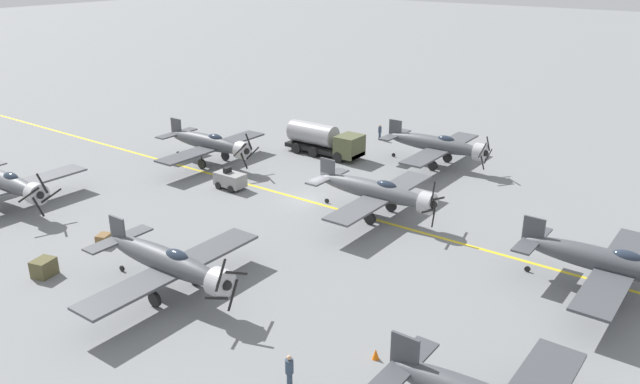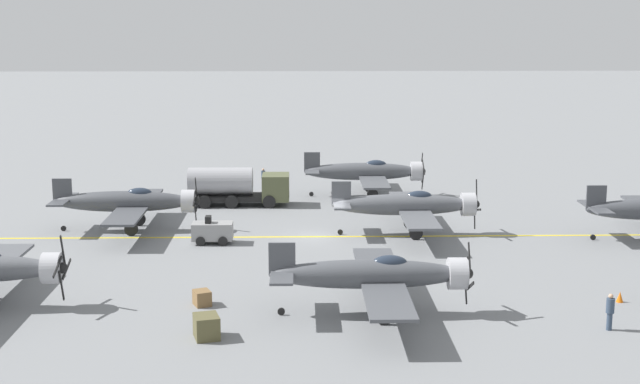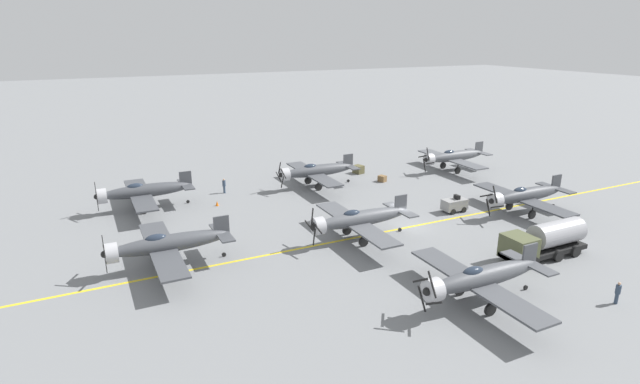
% 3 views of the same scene
% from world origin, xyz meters
% --- Properties ---
extents(ground_plane, '(400.00, 400.00, 0.00)m').
position_xyz_m(ground_plane, '(0.00, 0.00, 0.00)').
color(ground_plane, slate).
extents(taxiway_stripe, '(0.30, 160.00, 0.01)m').
position_xyz_m(taxiway_stripe, '(0.00, 0.00, 0.00)').
color(taxiway_stripe, yellow).
rests_on(taxiway_stripe, ground).
extents(airplane_mid_left, '(12.00, 9.98, 3.65)m').
position_xyz_m(airplane_mid_left, '(-14.01, 3.83, 2.01)').
color(airplane_mid_left, '#4B4D52').
rests_on(airplane_mid_left, ground).
extents(airplane_mid_center, '(12.00, 9.98, 3.77)m').
position_xyz_m(airplane_mid_center, '(-0.55, 5.60, 2.01)').
color(airplane_mid_center, '#53555A').
rests_on(airplane_mid_center, ground).
extents(airplane_mid_right, '(12.00, 9.98, 3.65)m').
position_xyz_m(airplane_mid_right, '(16.06, 1.96, 2.01)').
color(airplane_mid_right, '#494C51').
rests_on(airplane_mid_right, ground).
extents(airplane_near_center, '(12.00, 9.98, 3.68)m').
position_xyz_m(airplane_near_center, '(-2.06, -13.32, 2.01)').
color(airplane_near_center, '#44474C').
rests_on(airplane_near_center, ground).
extents(fuel_tanker, '(2.68, 8.00, 2.98)m').
position_xyz_m(fuel_tanker, '(-10.52, -6.47, 1.51)').
color(fuel_tanker, black).
rests_on(fuel_tanker, ground).
extents(tow_tractor, '(1.57, 2.60, 1.79)m').
position_xyz_m(tow_tractor, '(1.60, -7.34, 0.79)').
color(tow_tractor, gray).
rests_on(tow_tractor, ground).
extents(ground_crew_walking, '(0.38, 0.38, 1.75)m').
position_xyz_m(ground_crew_walking, '(18.55, 12.71, 0.96)').
color(ground_crew_walking, '#334256').
rests_on(ground_crew_walking, ground).
extents(ground_crew_inspecting, '(0.36, 0.36, 1.64)m').
position_xyz_m(ground_crew_inspecting, '(-18.18, -4.84, 0.90)').
color(ground_crew_inspecting, '#334256').
rests_on(ground_crew_inspecting, ground).
extents(supply_crate_by_tanker, '(1.52, 1.37, 1.07)m').
position_xyz_m(supply_crate_by_tanker, '(19.19, -5.92, 0.54)').
color(supply_crate_by_tanker, brown).
rests_on(supply_crate_by_tanker, ground).
extents(supply_crate_mid_lane, '(1.15, 1.07, 0.77)m').
position_xyz_m(supply_crate_mid_lane, '(14.44, -6.64, 0.39)').
color(supply_crate_mid_lane, brown).
rests_on(supply_crate_mid_lane, ground).
extents(traffic_cone, '(0.36, 0.36, 0.55)m').
position_xyz_m(traffic_cone, '(14.40, 14.69, 0.28)').
color(traffic_cone, orange).
rests_on(traffic_cone, ground).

